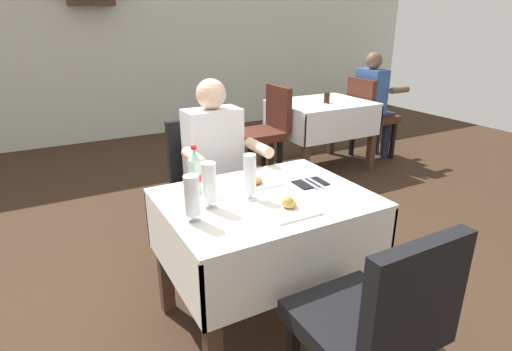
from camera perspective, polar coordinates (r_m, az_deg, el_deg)
The scene contains 18 objects.
ground_plane at distance 2.47m, azimuth -2.19°, elevation -19.57°, with size 11.00×11.00×0.00m, color #382619.
back_wall at distance 6.10m, azimuth -22.18°, elevation 17.93°, with size 11.00×0.12×2.90m, color silver.
main_dining_table at distance 2.17m, azimuth 1.29°, elevation -7.38°, with size 1.03×0.80×0.76m.
chair_far_diner_seat at distance 2.82m, azimuth -6.80°, elevation -1.04°, with size 0.44×0.50×0.97m.
chair_near_camera_side at distance 1.66m, azimuth 15.96°, elevation -19.08°, with size 0.44×0.50×0.97m.
seated_diner_far at distance 2.69m, azimuth -5.41°, elevation 1.44°, with size 0.50×0.46×1.26m.
plate_near_camera at distance 1.94m, azimuth 4.45°, elevation -4.28°, with size 0.25×0.25×0.07m.
plate_far_diner at distance 2.26m, azimuth -0.15°, elevation -0.61°, with size 0.23×0.23×0.04m.
beer_glass_left at distance 1.81m, azimuth -8.84°, elevation -3.12°, with size 0.07×0.07×0.22m.
beer_glass_middle at distance 2.01m, azimuth -0.87°, elevation -0.21°, with size 0.07×0.07×0.23m.
beer_glass_right at distance 1.93m, azimuth -6.53°, elevation -1.43°, with size 0.07×0.07×0.23m.
cola_bottle_primary at distance 2.13m, azimuth -8.45°, elevation 0.49°, with size 0.07×0.07×0.25m.
napkin_cutlery_set at distance 2.26m, azimuth 7.58°, elevation -1.02°, with size 0.17×0.19×0.01m.
background_dining_table at distance 4.67m, azimuth 9.00°, elevation 7.86°, with size 1.02×0.83×0.76m.
background_chair_left at distance 4.28m, azimuth 1.26°, elevation 6.65°, with size 0.50×0.44×0.97m.
background_chair_right at distance 5.14m, azimuth 15.43°, elevation 8.30°, with size 0.50×0.44×0.97m.
background_patron at distance 5.14m, azimuth 16.00°, elevation 10.05°, with size 0.46×0.50×1.26m.
background_table_tumbler at distance 4.56m, azimuth 9.78°, elevation 10.56°, with size 0.06×0.06×0.11m, color black.
Camera 1 is at (-0.83, -1.69, 1.59)m, focal length 28.85 mm.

